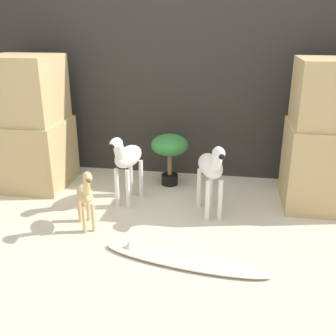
# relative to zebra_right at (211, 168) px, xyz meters

# --- Properties ---
(ground_plane) EXTENTS (14.00, 14.00, 0.00)m
(ground_plane) POSITION_rel_zebra_right_xyz_m (-0.40, -0.43, -0.42)
(ground_plane) COLOR beige
(wall_back) EXTENTS (6.40, 0.08, 2.20)m
(wall_back) POSITION_rel_zebra_right_xyz_m (-0.40, 0.95, 0.68)
(wall_back) COLOR #2D2B28
(wall_back) RESTS_ON ground_plane
(rock_pillar_left) EXTENTS (0.68, 0.64, 1.25)m
(rock_pillar_left) POSITION_rel_zebra_right_xyz_m (-1.77, 0.38, 0.18)
(rock_pillar_left) COLOR tan
(rock_pillar_left) RESTS_ON ground_plane
(rock_pillar_right) EXTENTS (0.68, 0.64, 1.26)m
(rock_pillar_right) POSITION_rel_zebra_right_xyz_m (0.96, 0.38, 0.19)
(rock_pillar_right) COLOR tan
(rock_pillar_right) RESTS_ON ground_plane
(zebra_right) EXTENTS (0.30, 0.50, 0.65)m
(zebra_right) POSITION_rel_zebra_right_xyz_m (0.00, 0.00, 0.00)
(zebra_right) COLOR white
(zebra_right) RESTS_ON ground_plane
(zebra_left) EXTENTS (0.25, 0.50, 0.65)m
(zebra_left) POSITION_rel_zebra_right_xyz_m (-0.74, 0.11, 0.00)
(zebra_left) COLOR white
(zebra_left) RESTS_ON ground_plane
(giraffe_figurine) EXTENTS (0.28, 0.37, 0.53)m
(giraffe_figurine) POSITION_rel_zebra_right_xyz_m (-0.93, -0.40, -0.12)
(giraffe_figurine) COLOR tan
(giraffe_figurine) RESTS_ON ground_plane
(potted_palm_front) EXTENTS (0.36, 0.36, 0.51)m
(potted_palm_front) POSITION_rel_zebra_right_xyz_m (-0.44, 0.59, -0.04)
(potted_palm_front) COLOR black
(potted_palm_front) RESTS_ON ground_plane
(surfboard) EXTENTS (1.19, 0.42, 0.08)m
(surfboard) POSITION_rel_zebra_right_xyz_m (-0.12, -0.74, -0.40)
(surfboard) COLOR silver
(surfboard) RESTS_ON ground_plane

